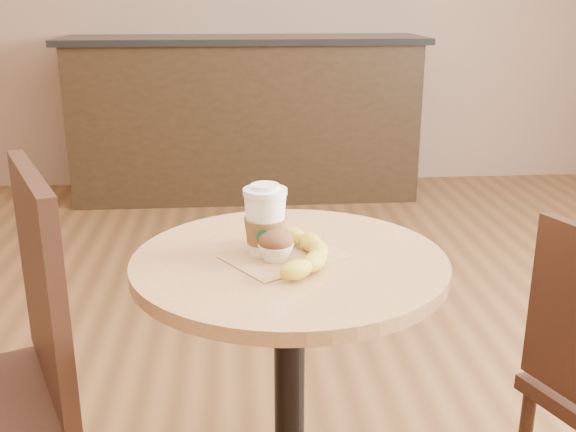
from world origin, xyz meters
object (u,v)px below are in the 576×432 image
object	(u,v)px
muffin	(276,244)
banana	(295,250)
coffee_cup	(265,223)
cafe_table	(289,349)

from	to	relation	value
muffin	banana	world-z (taller)	muffin
coffee_cup	banana	distance (m)	0.09
cafe_table	coffee_cup	bearing A→B (deg)	155.84
cafe_table	banana	xyz separation A→B (m)	(0.01, -0.02, 0.25)
cafe_table	muffin	size ratio (longest dim) A/B	9.65
muffin	banana	bearing A→B (deg)	-0.84
coffee_cup	muffin	xyz separation A→B (m)	(0.02, -0.04, -0.03)
cafe_table	coffee_cup	world-z (taller)	coffee_cup
coffee_cup	banana	bearing A→B (deg)	-28.09
coffee_cup	muffin	size ratio (longest dim) A/B	2.03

